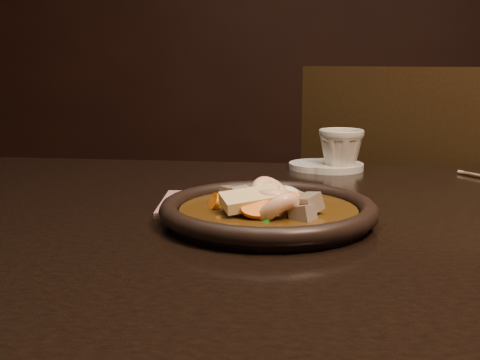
# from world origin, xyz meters

# --- Properties ---
(table) EXTENTS (1.60, 0.90, 0.75)m
(table) POSITION_xyz_m (0.00, 0.00, 0.67)
(table) COLOR black
(table) RESTS_ON floor
(chair) EXTENTS (0.58, 0.58, 0.94)m
(chair) POSITION_xyz_m (0.09, 0.67, 0.51)
(chair) COLOR black
(chair) RESTS_ON floor
(plate) EXTENTS (0.28, 0.28, 0.03)m
(plate) POSITION_xyz_m (-0.18, -0.01, 0.76)
(plate) COLOR black
(plate) RESTS_ON table
(stirfry) EXTENTS (0.16, 0.16, 0.06)m
(stirfry) POSITION_xyz_m (-0.18, -0.01, 0.77)
(stirfry) COLOR #3E260B
(stirfry) RESTS_ON plate
(saucer_left) EXTENTS (0.11, 0.11, 0.01)m
(saucer_left) POSITION_xyz_m (-0.12, 0.39, 0.76)
(saucer_left) COLOR white
(saucer_left) RESTS_ON table
(saucer_right) EXTENTS (0.12, 0.12, 0.01)m
(saucer_right) POSITION_xyz_m (-0.10, 0.39, 0.76)
(saucer_right) COLOR white
(saucer_right) RESTS_ON table
(tea_cup) EXTENTS (0.10, 0.09, 0.08)m
(tea_cup) POSITION_xyz_m (-0.08, 0.37, 0.79)
(tea_cup) COLOR beige
(tea_cup) RESTS_ON table
(napkin) EXTENTS (0.16, 0.16, 0.00)m
(napkin) POSITION_xyz_m (-0.28, 0.08, 0.75)
(napkin) COLOR #AA696E
(napkin) RESTS_ON table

